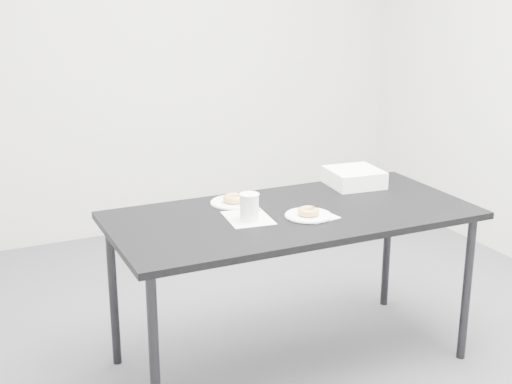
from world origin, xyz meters
name	(u,v)px	position (x,y,z in m)	size (l,w,h in m)	color
floor	(276,343)	(0.00, 0.00, 0.00)	(4.00, 4.00, 0.00)	#4D4D52
wall_back	(150,49)	(0.00, 2.00, 1.35)	(4.00, 0.02, 2.70)	silver
table	(292,224)	(-0.01, -0.19, 0.73)	(1.74, 0.83, 0.79)	black
scorecard	(248,218)	(-0.24, -0.18, 0.79)	(0.20, 0.25, 0.00)	white
logo_patch	(256,210)	(-0.16, -0.09, 0.79)	(0.04, 0.04, 0.00)	green
pen	(253,210)	(-0.18, -0.10, 0.79)	(0.01, 0.01, 0.12)	#0D9890
napkin	(318,216)	(0.06, -0.30, 0.79)	(0.15, 0.15, 0.00)	white
plate_near	(308,216)	(0.02, -0.28, 0.79)	(0.22, 0.22, 0.01)	white
donut_near	(308,211)	(0.02, -0.28, 0.81)	(0.10, 0.10, 0.03)	#C08F3C
plate_far	(234,202)	(-0.21, 0.06, 0.79)	(0.23, 0.23, 0.01)	white
donut_far	(234,198)	(-0.21, 0.06, 0.81)	(0.11, 0.11, 0.04)	#C08F3C
coffee_cup	(249,207)	(-0.25, -0.21, 0.85)	(0.09, 0.09, 0.13)	white
cup_lid	(342,186)	(0.42, 0.06, 0.79)	(0.08, 0.08, 0.01)	white
bakery_box	(354,177)	(0.49, 0.07, 0.83)	(0.26, 0.26, 0.09)	white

